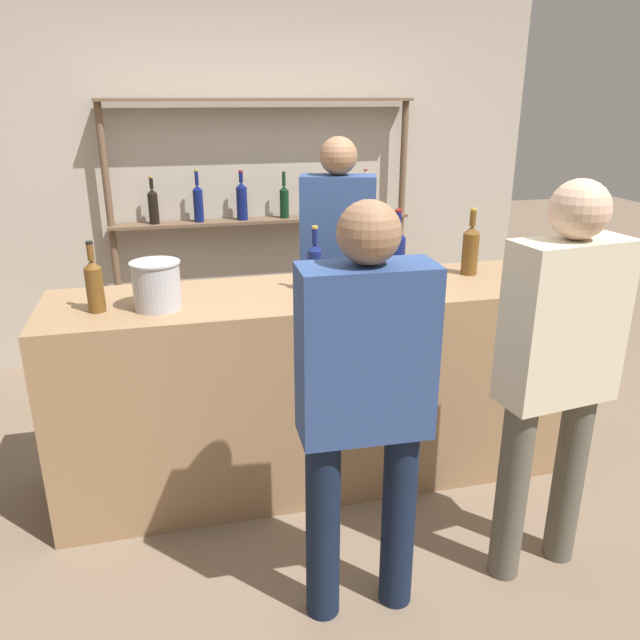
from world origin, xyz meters
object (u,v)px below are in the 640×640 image
object	(u,v)px
ice_bucket	(157,285)
server_behind_counter	(337,254)
counter_bottle_2	(397,255)
counter_bottle_1	(315,266)
counter_bottle_0	(94,284)
customer_center	(365,393)
customer_right	(558,360)
counter_bottle_3	(470,249)

from	to	relation	value
ice_bucket	server_behind_counter	bearing A→B (deg)	39.48
counter_bottle_2	server_behind_counter	world-z (taller)	server_behind_counter
counter_bottle_1	counter_bottle_2	size ratio (longest dim) A/B	0.85
counter_bottle_0	customer_center	world-z (taller)	customer_center
customer_right	customer_center	distance (m)	0.79
counter_bottle_0	counter_bottle_1	xyz separation A→B (m)	(1.00, 0.07, 0.00)
customer_center	counter_bottle_2	bearing A→B (deg)	-23.79
customer_center	counter_bottle_0	bearing A→B (deg)	49.26
counter_bottle_0	counter_bottle_3	world-z (taller)	counter_bottle_3
ice_bucket	server_behind_counter	size ratio (longest dim) A/B	0.13
counter_bottle_3	ice_bucket	size ratio (longest dim) A/B	1.59
ice_bucket	customer_right	world-z (taller)	customer_right
counter_bottle_0	counter_bottle_3	xyz separation A→B (m)	(1.86, 0.17, 0.01)
counter_bottle_0	customer_center	xyz separation A→B (m)	(0.95, -0.88, -0.21)
customer_right	server_behind_counter	size ratio (longest dim) A/B	0.97
counter_bottle_1	customer_center	size ratio (longest dim) A/B	0.20
counter_bottle_1	server_behind_counter	world-z (taller)	server_behind_counter
counter_bottle_2	counter_bottle_1	bearing A→B (deg)	-174.93
customer_center	server_behind_counter	size ratio (longest dim) A/B	0.95
counter_bottle_0	ice_bucket	world-z (taller)	counter_bottle_0
counter_bottle_2	customer_right	bearing A→B (deg)	-71.25
server_behind_counter	customer_center	bearing A→B (deg)	5.15
counter_bottle_0	customer_right	bearing A→B (deg)	-25.53
counter_bottle_2	customer_center	distance (m)	1.11
customer_center	ice_bucket	bearing A→B (deg)	40.88
counter_bottle_1	ice_bucket	size ratio (longest dim) A/B	1.45
counter_bottle_2	counter_bottle_3	bearing A→B (deg)	8.14
ice_bucket	customer_right	size ratio (longest dim) A/B	0.13
customer_right	customer_center	bearing A→B (deg)	85.76
counter_bottle_2	server_behind_counter	size ratio (longest dim) A/B	0.22
counter_bottle_0	customer_right	distance (m)	1.94
counter_bottle_0	ice_bucket	bearing A→B (deg)	-4.95
counter_bottle_2	counter_bottle_3	xyz separation A→B (m)	(0.43, 0.06, -0.01)
counter_bottle_1	customer_right	world-z (taller)	customer_right
customer_center	counter_bottle_1	bearing A→B (deg)	-0.81
customer_right	counter_bottle_2	bearing A→B (deg)	11.25
customer_right	server_behind_counter	distance (m)	1.74
customer_center	customer_right	bearing A→B (deg)	-84.77
counter_bottle_2	server_behind_counter	xyz separation A→B (m)	(-0.10, 0.75, -0.17)
counter_bottle_2	customer_right	distance (m)	1.01
ice_bucket	customer_center	distance (m)	1.12
counter_bottle_0	counter_bottle_3	size ratio (longest dim) A/B	0.90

